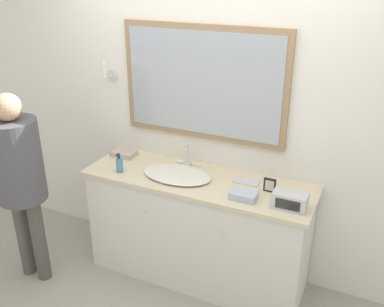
{
  "coord_description": "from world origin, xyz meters",
  "views": [
    {
      "loc": [
        1.17,
        -2.33,
        2.39
      ],
      "look_at": [
        -0.05,
        0.29,
        1.1
      ],
      "focal_mm": 40.0,
      "sensor_mm": 36.0,
      "label": 1
    }
  ],
  "objects_px": {
    "picture_frame": "(270,185)",
    "person": "(19,170)",
    "sink_basin": "(177,174)",
    "appliance_box": "(290,201)",
    "soap_bottle": "(119,165)"
  },
  "relations": [
    {
      "from": "appliance_box",
      "to": "picture_frame",
      "type": "height_order",
      "value": "appliance_box"
    },
    {
      "from": "sink_basin",
      "to": "appliance_box",
      "type": "bearing_deg",
      "value": -6.71
    },
    {
      "from": "person",
      "to": "soap_bottle",
      "type": "bearing_deg",
      "value": 33.58
    },
    {
      "from": "sink_basin",
      "to": "person",
      "type": "distance_m",
      "value": 1.19
    },
    {
      "from": "sink_basin",
      "to": "soap_bottle",
      "type": "bearing_deg",
      "value": -163.76
    },
    {
      "from": "picture_frame",
      "to": "appliance_box",
      "type": "bearing_deg",
      "value": -41.17
    },
    {
      "from": "soap_bottle",
      "to": "person",
      "type": "bearing_deg",
      "value": -146.42
    },
    {
      "from": "sink_basin",
      "to": "appliance_box",
      "type": "height_order",
      "value": "sink_basin"
    },
    {
      "from": "picture_frame",
      "to": "person",
      "type": "relative_size",
      "value": 0.07
    },
    {
      "from": "sink_basin",
      "to": "person",
      "type": "xyz_separation_m",
      "value": [
        -1.06,
        -0.54,
        0.05
      ]
    },
    {
      "from": "sink_basin",
      "to": "soap_bottle",
      "type": "height_order",
      "value": "sink_basin"
    },
    {
      "from": "soap_bottle",
      "to": "picture_frame",
      "type": "height_order",
      "value": "soap_bottle"
    },
    {
      "from": "soap_bottle",
      "to": "person",
      "type": "height_order",
      "value": "person"
    },
    {
      "from": "sink_basin",
      "to": "appliance_box",
      "type": "xyz_separation_m",
      "value": [
        0.89,
        -0.1,
        0.04
      ]
    },
    {
      "from": "picture_frame",
      "to": "person",
      "type": "xyz_separation_m",
      "value": [
        -1.77,
        -0.59,
        0.02
      ]
    }
  ]
}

